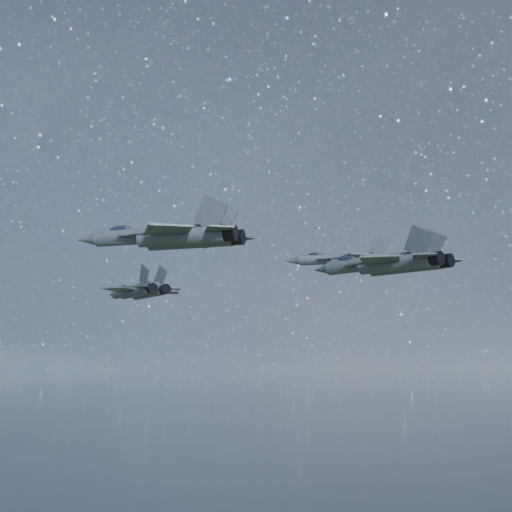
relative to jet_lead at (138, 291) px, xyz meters
The scene contains 4 objects.
jet_lead is the anchor object (origin of this frame).
jet_left 30.26m from the jet_lead, 47.10° to the left, with size 16.80×11.10×4.29m.
jet_right 29.92m from the jet_lead, 36.48° to the right, with size 18.05×12.03×4.58m.
jet_slot 38.41m from the jet_lead, ahead, with size 16.85×11.81×4.25m.
Camera 1 is at (51.69, -61.72, 142.07)m, focal length 50.00 mm.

